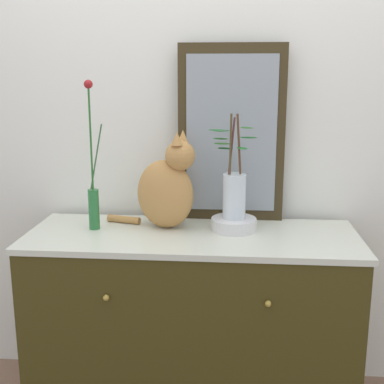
{
  "coord_description": "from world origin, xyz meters",
  "views": [
    {
      "loc": [
        0.17,
        -2.04,
        1.47
      ],
      "look_at": [
        0.0,
        0.0,
        1.0
      ],
      "focal_mm": 47.56,
      "sensor_mm": 36.0,
      "label": 1
    }
  ],
  "objects_px": {
    "bowl_porcelain": "(234,224)",
    "vase_glass_clear": "(234,191)",
    "cat_sitting": "(167,188)",
    "sideboard": "(192,322)",
    "vase_slim_green": "(93,192)",
    "mirror_leaning": "(231,134)"
  },
  "relations": [
    {
      "from": "sideboard",
      "to": "mirror_leaning",
      "type": "relative_size",
      "value": 1.77
    },
    {
      "from": "cat_sitting",
      "to": "bowl_porcelain",
      "type": "height_order",
      "value": "cat_sitting"
    },
    {
      "from": "sideboard",
      "to": "mirror_leaning",
      "type": "distance_m",
      "value": 0.85
    },
    {
      "from": "vase_slim_green",
      "to": "vase_glass_clear",
      "type": "distance_m",
      "value": 0.6
    },
    {
      "from": "vase_slim_green",
      "to": "vase_glass_clear",
      "type": "relative_size",
      "value": 1.42
    },
    {
      "from": "vase_slim_green",
      "to": "mirror_leaning",
      "type": "bearing_deg",
      "value": 19.43
    },
    {
      "from": "bowl_porcelain",
      "to": "vase_glass_clear",
      "type": "bearing_deg",
      "value": 160.11
    },
    {
      "from": "mirror_leaning",
      "to": "vase_glass_clear",
      "type": "bearing_deg",
      "value": -84.3
    },
    {
      "from": "sideboard",
      "to": "bowl_porcelain",
      "type": "height_order",
      "value": "bowl_porcelain"
    },
    {
      "from": "sideboard",
      "to": "cat_sitting",
      "type": "distance_m",
      "value": 0.6
    },
    {
      "from": "bowl_porcelain",
      "to": "sideboard",
      "type": "bearing_deg",
      "value": -159.07
    },
    {
      "from": "sideboard",
      "to": "cat_sitting",
      "type": "height_order",
      "value": "cat_sitting"
    },
    {
      "from": "sideboard",
      "to": "mirror_leaning",
      "type": "bearing_deg",
      "value": 56.8
    },
    {
      "from": "mirror_leaning",
      "to": "cat_sitting",
      "type": "height_order",
      "value": "mirror_leaning"
    },
    {
      "from": "mirror_leaning",
      "to": "cat_sitting",
      "type": "distance_m",
      "value": 0.38
    },
    {
      "from": "sideboard",
      "to": "vase_slim_green",
      "type": "height_order",
      "value": "vase_slim_green"
    },
    {
      "from": "mirror_leaning",
      "to": "vase_slim_green",
      "type": "relative_size",
      "value": 1.24
    },
    {
      "from": "cat_sitting",
      "to": "vase_glass_clear",
      "type": "distance_m",
      "value": 0.29
    },
    {
      "from": "mirror_leaning",
      "to": "bowl_porcelain",
      "type": "relative_size",
      "value": 4.07
    },
    {
      "from": "bowl_porcelain",
      "to": "cat_sitting",
      "type": "bearing_deg",
      "value": 177.76
    },
    {
      "from": "cat_sitting",
      "to": "vase_slim_green",
      "type": "bearing_deg",
      "value": -171.79
    },
    {
      "from": "sideboard",
      "to": "vase_glass_clear",
      "type": "height_order",
      "value": "vase_glass_clear"
    }
  ]
}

